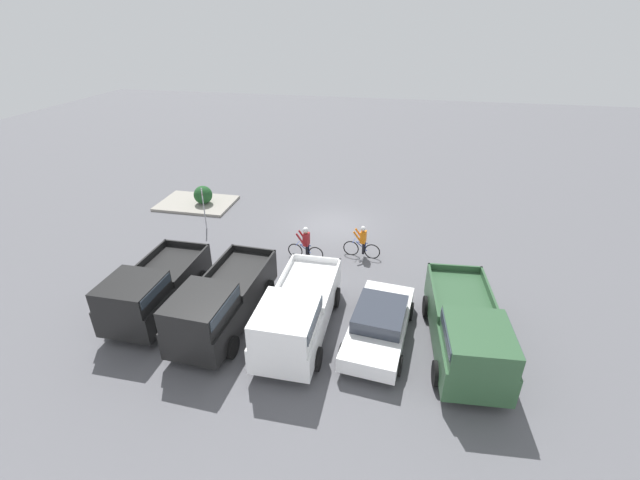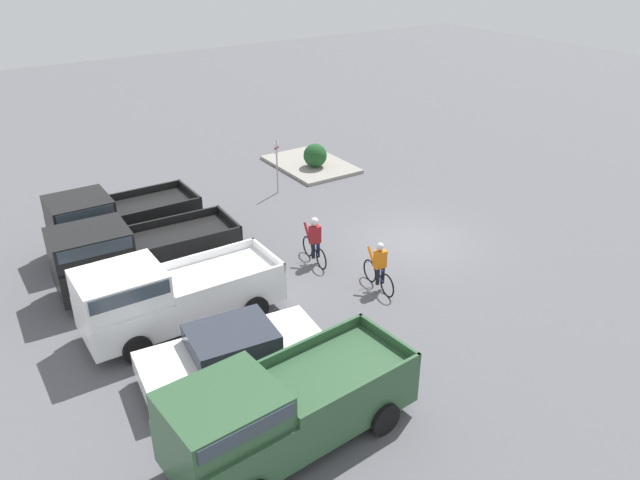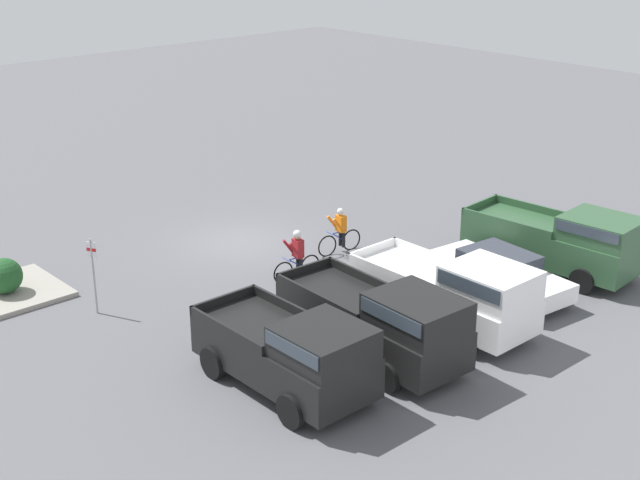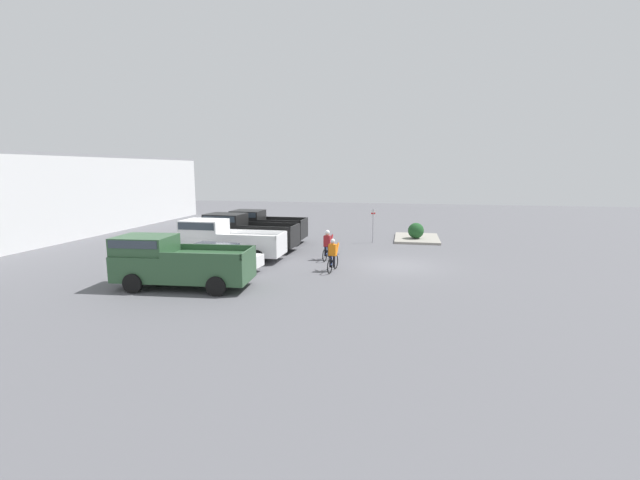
{
  "view_description": "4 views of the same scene",
  "coord_description": "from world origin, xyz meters",
  "px_view_note": "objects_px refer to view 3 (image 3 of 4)",
  "views": [
    {
      "loc": [
        -3.54,
        20.61,
        10.17
      ],
      "look_at": [
        -0.11,
        4.06,
        1.2
      ],
      "focal_mm": 24.0,
      "sensor_mm": 36.0,
      "label": 1
    },
    {
      "loc": [
        -14.84,
        13.81,
        10.17
      ],
      "look_at": [
        -0.11,
        4.06,
        1.2
      ],
      "focal_mm": 35.0,
      "sensor_mm": 36.0,
      "label": 2
    },
    {
      "loc": [
        17.44,
        23.43,
        11.22
      ],
      "look_at": [
        -0.11,
        4.06,
        1.2
      ],
      "focal_mm": 50.0,
      "sensor_mm": 36.0,
      "label": 3
    },
    {
      "loc": [
        -21.83,
        -0.29,
        4.9
      ],
      "look_at": [
        -0.11,
        4.06,
        1.2
      ],
      "focal_mm": 24.0,
      "sensor_mm": 36.0,
      "label": 4
    }
  ],
  "objects_px": {
    "pickup_truck_3": "(293,351)",
    "shrub": "(4,276)",
    "pickup_truck_2": "(382,320)",
    "cyclist_0": "(297,254)",
    "cyclist_1": "(340,231)",
    "pickup_truck_1": "(455,291)",
    "pickup_truck_0": "(562,239)",
    "sedan_0": "(498,272)",
    "fire_lane_sign": "(93,269)"
  },
  "relations": [
    {
      "from": "cyclist_0",
      "to": "fire_lane_sign",
      "type": "bearing_deg",
      "value": -18.65
    },
    {
      "from": "pickup_truck_2",
      "to": "shrub",
      "type": "bearing_deg",
      "value": -61.62
    },
    {
      "from": "cyclist_0",
      "to": "cyclist_1",
      "type": "distance_m",
      "value": 2.64
    },
    {
      "from": "pickup_truck_2",
      "to": "pickup_truck_3",
      "type": "xyz_separation_m",
      "value": [
        2.78,
        -0.28,
        -0.01
      ]
    },
    {
      "from": "pickup_truck_1",
      "to": "shrub",
      "type": "relative_size",
      "value": 5.14
    },
    {
      "from": "cyclist_1",
      "to": "fire_lane_sign",
      "type": "relative_size",
      "value": 0.77
    },
    {
      "from": "sedan_0",
      "to": "shrub",
      "type": "xyz_separation_m",
      "value": [
        11.19,
        -9.76,
        0.01
      ]
    },
    {
      "from": "cyclist_1",
      "to": "shrub",
      "type": "height_order",
      "value": "cyclist_1"
    },
    {
      "from": "pickup_truck_3",
      "to": "cyclist_0",
      "type": "distance_m",
      "value": 6.94
    },
    {
      "from": "pickup_truck_0",
      "to": "fire_lane_sign",
      "type": "xyz_separation_m",
      "value": [
        12.56,
        -7.23,
        0.28
      ]
    },
    {
      "from": "pickup_truck_0",
      "to": "sedan_0",
      "type": "relative_size",
      "value": 1.2
    },
    {
      "from": "pickup_truck_1",
      "to": "pickup_truck_2",
      "type": "distance_m",
      "value": 2.82
    },
    {
      "from": "pickup_truck_3",
      "to": "cyclist_0",
      "type": "relative_size",
      "value": 2.82
    },
    {
      "from": "pickup_truck_1",
      "to": "fire_lane_sign",
      "type": "distance_m",
      "value": 10.24
    },
    {
      "from": "pickup_truck_2",
      "to": "cyclist_0",
      "type": "xyz_separation_m",
      "value": [
        -1.83,
        -5.46,
        -0.29
      ]
    },
    {
      "from": "pickup_truck_3",
      "to": "fire_lane_sign",
      "type": "relative_size",
      "value": 2.13
    },
    {
      "from": "sedan_0",
      "to": "shrub",
      "type": "relative_size",
      "value": 4.39
    },
    {
      "from": "pickup_truck_2",
      "to": "cyclist_0",
      "type": "height_order",
      "value": "pickup_truck_2"
    },
    {
      "from": "pickup_truck_3",
      "to": "fire_lane_sign",
      "type": "height_order",
      "value": "fire_lane_sign"
    },
    {
      "from": "pickup_truck_1",
      "to": "cyclist_1",
      "type": "xyz_separation_m",
      "value": [
        -1.54,
        -6.25,
        -0.33
      ]
    },
    {
      "from": "cyclist_0",
      "to": "shrub",
      "type": "bearing_deg",
      "value": -33.23
    },
    {
      "from": "sedan_0",
      "to": "pickup_truck_1",
      "type": "xyz_separation_m",
      "value": [
        2.8,
        0.62,
        0.43
      ]
    },
    {
      "from": "sedan_0",
      "to": "cyclist_0",
      "type": "xyz_separation_m",
      "value": [
        3.79,
        -4.91,
        0.15
      ]
    },
    {
      "from": "pickup_truck_2",
      "to": "cyclist_1",
      "type": "bearing_deg",
      "value": -125.19
    },
    {
      "from": "sedan_0",
      "to": "cyclist_0",
      "type": "relative_size",
      "value": 2.73
    },
    {
      "from": "sedan_0",
      "to": "cyclist_1",
      "type": "distance_m",
      "value": 5.77
    },
    {
      "from": "cyclist_0",
      "to": "pickup_truck_2",
      "type": "bearing_deg",
      "value": 71.48
    },
    {
      "from": "cyclist_0",
      "to": "pickup_truck_0",
      "type": "bearing_deg",
      "value": 141.7
    },
    {
      "from": "sedan_0",
      "to": "cyclist_0",
      "type": "height_order",
      "value": "cyclist_0"
    },
    {
      "from": "pickup_truck_0",
      "to": "shrub",
      "type": "height_order",
      "value": "pickup_truck_0"
    },
    {
      "from": "pickup_truck_1",
      "to": "cyclist_1",
      "type": "height_order",
      "value": "pickup_truck_1"
    },
    {
      "from": "shrub",
      "to": "pickup_truck_2",
      "type": "bearing_deg",
      "value": 118.38
    },
    {
      "from": "sedan_0",
      "to": "fire_lane_sign",
      "type": "distance_m",
      "value": 11.95
    },
    {
      "from": "pickup_truck_1",
      "to": "pickup_truck_2",
      "type": "bearing_deg",
      "value": -1.39
    },
    {
      "from": "fire_lane_sign",
      "to": "pickup_truck_2",
      "type": "bearing_deg",
      "value": 118.81
    },
    {
      "from": "pickup_truck_3",
      "to": "pickup_truck_0",
      "type": "bearing_deg",
      "value": 179.76
    },
    {
      "from": "pickup_truck_1",
      "to": "cyclist_0",
      "type": "distance_m",
      "value": 5.62
    },
    {
      "from": "fire_lane_sign",
      "to": "shrub",
      "type": "distance_m",
      "value": 3.27
    },
    {
      "from": "cyclist_0",
      "to": "shrub",
      "type": "relative_size",
      "value": 1.61
    },
    {
      "from": "pickup_truck_0",
      "to": "pickup_truck_2",
      "type": "distance_m",
      "value": 8.46
    },
    {
      "from": "cyclist_0",
      "to": "fire_lane_sign",
      "type": "relative_size",
      "value": 0.75
    },
    {
      "from": "sedan_0",
      "to": "pickup_truck_2",
      "type": "bearing_deg",
      "value": 5.61
    },
    {
      "from": "pickup_truck_0",
      "to": "sedan_0",
      "type": "height_order",
      "value": "pickup_truck_0"
    },
    {
      "from": "cyclist_1",
      "to": "cyclist_0",
      "type": "bearing_deg",
      "value": 15.97
    },
    {
      "from": "pickup_truck_2",
      "to": "shrub",
      "type": "relative_size",
      "value": 5.24
    },
    {
      "from": "fire_lane_sign",
      "to": "pickup_truck_3",
      "type": "bearing_deg",
      "value": 100.44
    },
    {
      "from": "sedan_0",
      "to": "shrub",
      "type": "bearing_deg",
      "value": -41.08
    },
    {
      "from": "pickup_truck_0",
      "to": "fire_lane_sign",
      "type": "relative_size",
      "value": 2.47
    },
    {
      "from": "pickup_truck_3",
      "to": "shrub",
      "type": "distance_m",
      "value": 10.42
    },
    {
      "from": "pickup_truck_3",
      "to": "shrub",
      "type": "bearing_deg",
      "value": -74.47
    }
  ]
}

